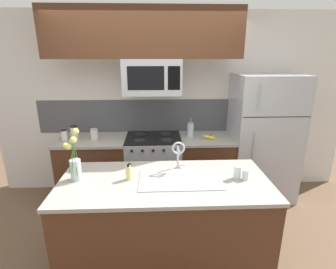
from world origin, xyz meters
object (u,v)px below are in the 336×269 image
(storage_jar_tall, at_px, (64,135))
(spare_glass, at_px, (245,175))
(drinking_glass, at_px, (237,172))
(flower_vase, at_px, (75,164))
(storage_jar_short, at_px, (94,134))
(french_press, at_px, (191,130))
(stove_range, at_px, (154,168))
(sink_faucet, at_px, (178,152))
(dish_soap_bottle, at_px, (128,173))
(banana_bunch, at_px, (210,137))
(microwave, at_px, (152,77))
(storage_jar_medium, at_px, (74,132))
(refrigerator, at_px, (262,138))

(storage_jar_tall, xyz_separation_m, spare_glass, (2.08, -1.25, -0.02))
(drinking_glass, distance_m, flower_vase, 1.51)
(storage_jar_short, distance_m, french_press, 1.33)
(stove_range, bearing_deg, storage_jar_short, -179.28)
(stove_range, height_order, sink_faucet, sink_faucet)
(sink_faucet, height_order, dish_soap_bottle, sink_faucet)
(storage_jar_short, xyz_separation_m, sink_faucet, (1.07, -1.02, 0.13))
(dish_soap_bottle, bearing_deg, banana_bunch, 49.32)
(microwave, height_order, french_press, microwave)
(storage_jar_short, bearing_deg, french_press, 3.02)
(storage_jar_medium, bearing_deg, microwave, -1.07)
(sink_faucet, bearing_deg, microwave, 104.63)
(dish_soap_bottle, relative_size, spare_glass, 1.69)
(sink_faucet, distance_m, spare_glass, 0.67)
(banana_bunch, bearing_deg, storage_jar_medium, 178.18)
(microwave, distance_m, flower_vase, 1.54)
(storage_jar_tall, bearing_deg, microwave, -0.10)
(storage_jar_tall, bearing_deg, storage_jar_medium, 7.92)
(storage_jar_short, bearing_deg, microwave, -0.77)
(storage_jar_tall, distance_m, spare_glass, 2.43)
(microwave, relative_size, banana_bunch, 3.90)
(storage_jar_tall, height_order, sink_faucet, sink_faucet)
(french_press, distance_m, drinking_glass, 1.34)
(storage_jar_tall, xyz_separation_m, banana_bunch, (1.99, -0.04, -0.05))
(dish_soap_bottle, distance_m, flower_vase, 0.50)
(microwave, xyz_separation_m, sink_faucet, (0.26, -1.01, -0.64))
(refrigerator, distance_m, sink_faucet, 1.68)
(microwave, height_order, dish_soap_bottle, microwave)
(storage_jar_short, distance_m, drinking_glass, 2.03)
(sink_faucet, bearing_deg, storage_jar_short, 136.28)
(microwave, xyz_separation_m, french_press, (0.53, 0.08, -0.74))
(refrigerator, bearing_deg, sink_faucet, -140.78)
(spare_glass, relative_size, flower_vase, 0.20)
(french_press, xyz_separation_m, drinking_glass, (0.28, -1.31, -0.04))
(drinking_glass, bearing_deg, refrigerator, 59.40)
(sink_faucet, xyz_separation_m, spare_glass, (0.61, -0.24, -0.15))
(spare_glass, bearing_deg, stove_range, 124.69)
(sink_faucet, distance_m, flower_vase, 0.99)
(microwave, distance_m, sink_faucet, 1.23)
(storage_jar_short, xyz_separation_m, french_press, (1.33, 0.07, 0.03))
(drinking_glass, xyz_separation_m, spare_glass, (0.07, -0.02, -0.01))
(flower_vase, bearing_deg, storage_jar_short, 94.69)
(storage_jar_medium, distance_m, drinking_glass, 2.25)
(refrigerator, height_order, dish_soap_bottle, refrigerator)
(dish_soap_bottle, bearing_deg, flower_vase, 177.78)
(storage_jar_short, height_order, flower_vase, flower_vase)
(storage_jar_tall, distance_m, storage_jar_medium, 0.13)
(sink_faucet, xyz_separation_m, drinking_glass, (0.54, -0.21, -0.13))
(stove_range, relative_size, spare_glass, 9.51)
(stove_range, relative_size, flower_vase, 1.93)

